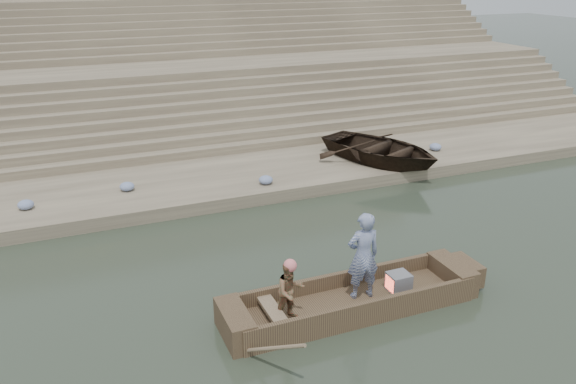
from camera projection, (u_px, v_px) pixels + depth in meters
ground at (423, 292)px, 12.86m from camera, size 120.00×120.00×0.00m
lower_landing at (288, 172)px, 19.67m from camera, size 32.00×4.00×0.40m
mid_landing at (224, 94)px, 25.67m from camera, size 32.00×3.00×2.80m
upper_landing at (186, 47)px, 31.25m from camera, size 32.00×3.00×5.20m
ghat_steps at (213, 79)px, 26.98m from camera, size 32.00×11.00×5.20m
main_rowboat at (351, 305)px, 12.15m from camera, size 5.00×1.30×0.22m
rowboat_trim at (360, 295)px, 12.15m from camera, size 6.04×2.63×1.93m
standing_man at (363, 256)px, 11.94m from camera, size 0.74×0.52×1.93m
rowing_man at (290, 291)px, 11.28m from camera, size 0.66×0.55×1.26m
television at (398, 282)px, 12.44m from camera, size 0.46×0.42×0.40m
beached_rowboat at (381, 149)px, 19.92m from camera, size 4.67×5.30×0.91m
cloth_bundles at (177, 181)px, 17.89m from camera, size 16.44×2.49×0.26m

